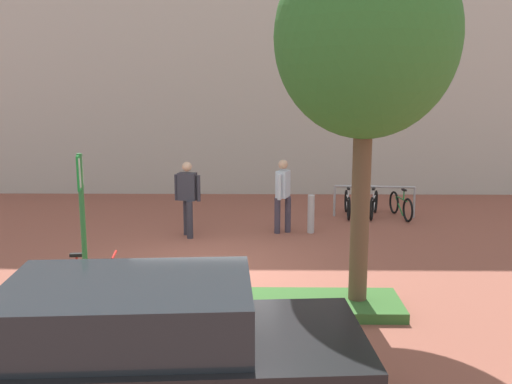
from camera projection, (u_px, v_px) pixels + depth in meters
ground_plane at (211, 269)px, 10.79m from camera, size 60.00×60.00×0.00m
building_facade at (232, 32)px, 17.67m from camera, size 28.00×1.20×10.00m
planter_strip at (174, 304)px, 8.85m from camera, size 7.00×1.10×0.16m
tree_sidewalk at (366, 39)px, 8.14m from camera, size 2.65×2.65×5.55m
parking_sign_post at (82, 209)px, 8.59m from camera, size 0.08×0.36×2.43m
bike_at_sign at (90, 284)px, 8.96m from camera, size 1.68×0.42×0.86m
bike_rack_cluster at (374, 204)px, 14.92m from camera, size 2.10×1.71×0.83m
bollard_steel at (311, 214)px, 13.30m from camera, size 0.16×0.16×0.90m
person_suited_dark at (188, 194)px, 12.87m from camera, size 0.60×0.45×1.72m
person_shirt_white at (283, 191)px, 13.21m from camera, size 0.39×0.58×1.72m
car_black_suv at (146, 357)px, 5.72m from camera, size 4.42×2.26×1.54m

